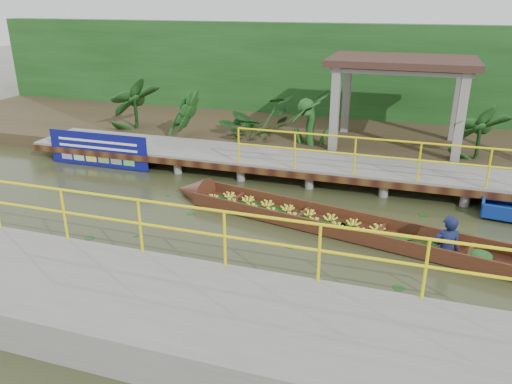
% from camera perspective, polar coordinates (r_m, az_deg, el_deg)
% --- Properties ---
extents(ground, '(80.00, 80.00, 0.00)m').
position_cam_1_polar(ground, '(11.69, -1.62, -3.49)').
color(ground, '#292F17').
rests_on(ground, ground).
extents(land_strip, '(30.00, 8.00, 0.45)m').
position_cam_1_polar(land_strip, '(18.45, 6.30, 6.51)').
color(land_strip, '#352B1A').
rests_on(land_strip, ground).
extents(far_dock, '(16.00, 2.06, 1.66)m').
position_cam_1_polar(far_dock, '(14.57, 2.99, 3.61)').
color(far_dock, slate).
rests_on(far_dock, ground).
extents(near_dock, '(18.00, 2.40, 1.73)m').
position_cam_1_polar(near_dock, '(7.84, -5.22, -14.74)').
color(near_dock, slate).
rests_on(near_dock, ground).
extents(pavilion, '(4.40, 3.00, 3.00)m').
position_cam_1_polar(pavilion, '(16.42, 16.30, 13.20)').
color(pavilion, slate).
rests_on(pavilion, ground).
extents(foliage_backdrop, '(30.00, 0.80, 4.00)m').
position_cam_1_polar(foliage_backdrop, '(20.51, 8.04, 12.99)').
color(foliage_backdrop, '#173B13').
rests_on(foliage_backdrop, ground).
extents(vendor_boat, '(9.14, 2.77, 1.99)m').
position_cam_1_polar(vendor_boat, '(11.29, 10.71, -3.60)').
color(vendor_boat, '#36180E').
rests_on(vendor_boat, ground).
extents(blue_banner, '(3.40, 0.04, 1.06)m').
position_cam_1_polar(blue_banner, '(16.08, -17.61, 4.63)').
color(blue_banner, navy).
rests_on(blue_banner, ground).
extents(tropical_plants, '(14.36, 1.36, 1.70)m').
position_cam_1_polar(tropical_plants, '(16.08, 5.21, 8.29)').
color(tropical_plants, '#173B13').
rests_on(tropical_plants, ground).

